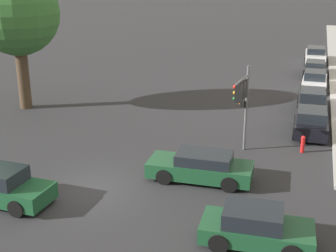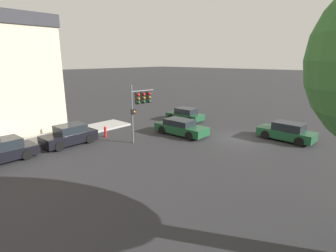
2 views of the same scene
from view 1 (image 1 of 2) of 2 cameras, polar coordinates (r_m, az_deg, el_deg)
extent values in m
plane|color=#28282B|center=(20.97, -9.08, -7.61)|extent=(300.00, 300.00, 0.00)
cylinder|color=#423323|center=(33.18, -17.22, 5.74)|extent=(0.81, 0.81, 4.32)
sphere|color=#33662D|center=(32.52, -17.96, 12.99)|extent=(5.51, 5.51, 5.51)
cylinder|color=#515456|center=(24.54, 9.50, 2.08)|extent=(0.14, 0.14, 4.54)
cylinder|color=#515456|center=(23.12, 9.04, 5.60)|extent=(0.36, 2.06, 0.10)
cube|color=black|center=(23.73, 9.32, 4.56)|extent=(0.34, 0.34, 0.90)
sphere|color=red|center=(23.71, 8.92, 5.32)|extent=(0.20, 0.20, 0.20)
sphere|color=#99660F|center=(23.78, 8.88, 4.62)|extent=(0.20, 0.20, 0.20)
sphere|color=#0F511E|center=(23.86, 8.84, 3.92)|extent=(0.20, 0.20, 0.20)
cube|color=black|center=(23.25, 8.97, 4.28)|extent=(0.34, 0.34, 0.90)
sphere|color=red|center=(23.23, 8.56, 5.05)|extent=(0.20, 0.20, 0.20)
sphere|color=#99660F|center=(23.30, 8.52, 4.33)|extent=(0.20, 0.20, 0.20)
sphere|color=#0F511E|center=(23.38, 8.48, 3.62)|extent=(0.20, 0.20, 0.20)
cube|color=black|center=(22.77, 8.60, 3.98)|extent=(0.34, 0.34, 0.90)
sphere|color=red|center=(22.74, 8.18, 4.77)|extent=(0.20, 0.20, 0.20)
sphere|color=#99660F|center=(22.82, 8.15, 4.04)|extent=(0.20, 0.20, 0.20)
sphere|color=#0F511E|center=(22.90, 8.11, 3.31)|extent=(0.20, 0.20, 0.20)
cube|color=black|center=(24.51, 9.13, 2.75)|extent=(0.26, 0.38, 0.35)
sphere|color=orange|center=(24.54, 8.82, 2.79)|extent=(0.18, 0.18, 0.18)
cube|color=#194728|center=(20.64, -19.64, -7.35)|extent=(4.36, 1.93, 0.69)
cylinder|color=black|center=(20.54, -15.23, -7.57)|extent=(0.72, 0.25, 0.71)
cylinder|color=black|center=(19.38, -17.99, -9.54)|extent=(0.72, 0.25, 0.71)
cube|color=#194728|center=(21.38, 3.91, -5.27)|extent=(4.78, 1.99, 0.67)
cube|color=black|center=(21.12, 4.45, -3.90)|extent=(2.51, 1.69, 0.48)
cylinder|color=black|center=(21.01, -0.50, -6.21)|extent=(0.73, 0.25, 0.72)
cylinder|color=black|center=(22.51, 0.69, -4.42)|extent=(0.73, 0.25, 0.72)
cylinder|color=black|center=(20.48, 7.46, -7.08)|extent=(0.73, 0.25, 0.72)
cylinder|color=black|center=(22.02, 8.09, -5.18)|extent=(0.73, 0.25, 0.72)
cube|color=#194728|center=(17.06, 10.76, -12.51)|extent=(3.99, 1.99, 0.60)
cube|color=black|center=(16.76, 10.34, -10.74)|extent=(2.11, 1.68, 0.58)
cylinder|color=black|center=(17.85, 14.89, -11.84)|extent=(0.71, 0.26, 0.70)
cylinder|color=black|center=(17.93, 7.01, -11.15)|extent=(0.71, 0.26, 0.70)
cylinder|color=black|center=(16.51, 6.19, -14.01)|extent=(0.71, 0.26, 0.70)
cube|color=black|center=(28.27, 17.04, 0.15)|extent=(1.89, 4.04, 0.74)
cube|color=black|center=(27.92, 17.17, 1.35)|extent=(1.64, 2.11, 0.60)
cylinder|color=black|center=(29.51, 15.36, 0.67)|extent=(0.23, 0.72, 0.71)
cylinder|color=black|center=(29.55, 18.67, 0.36)|extent=(0.23, 0.72, 0.71)
cylinder|color=black|center=(27.15, 15.18, -0.91)|extent=(0.23, 0.72, 0.71)
cylinder|color=black|center=(27.20, 18.77, -1.25)|extent=(0.23, 0.72, 0.71)
cube|color=black|center=(32.89, 17.15, 2.65)|extent=(1.92, 4.44, 0.64)
cube|color=black|center=(32.56, 17.25, 3.66)|extent=(1.66, 2.33, 0.64)
cylinder|color=black|center=(34.24, 15.69, 3.13)|extent=(0.23, 0.68, 0.68)
cylinder|color=black|center=(34.29, 18.55, 2.87)|extent=(0.23, 0.68, 0.68)
cylinder|color=black|center=(31.62, 15.56, 1.84)|extent=(0.23, 0.68, 0.68)
cylinder|color=black|center=(31.66, 18.66, 1.55)|extent=(0.23, 0.68, 0.68)
cube|color=silver|center=(38.68, 17.41, 5.05)|extent=(1.86, 3.99, 0.72)
cube|color=black|center=(38.37, 17.50, 5.96)|extent=(1.61, 2.08, 0.62)
cylinder|color=black|center=(39.94, 16.24, 5.26)|extent=(0.23, 0.62, 0.62)
cylinder|color=black|center=(39.92, 18.65, 5.02)|extent=(0.23, 0.62, 0.62)
cylinder|color=black|center=(37.55, 16.04, 4.43)|extent=(0.23, 0.62, 0.62)
cylinder|color=black|center=(37.53, 18.60, 4.17)|extent=(0.23, 0.62, 0.62)
cube|color=black|center=(43.45, 17.47, 6.54)|extent=(1.88, 4.22, 0.73)
cube|color=black|center=(43.17, 17.53, 7.26)|extent=(1.61, 2.21, 0.45)
cylinder|color=black|center=(44.79, 16.46, 6.71)|extent=(0.24, 0.65, 0.65)
cylinder|color=black|center=(44.75, 18.57, 6.48)|extent=(0.24, 0.65, 0.65)
cylinder|color=black|center=(42.26, 16.24, 6.02)|extent=(0.24, 0.65, 0.65)
cylinder|color=black|center=(42.22, 18.48, 5.78)|extent=(0.24, 0.65, 0.65)
cube|color=silver|center=(49.58, 17.51, 8.06)|extent=(2.04, 4.84, 0.80)
cube|color=black|center=(49.27, 17.59, 8.81)|extent=(1.74, 2.54, 0.59)
cylinder|color=black|center=(51.06, 16.45, 8.18)|extent=(0.24, 0.70, 0.69)
cylinder|color=black|center=(51.11, 18.47, 7.99)|extent=(0.24, 0.70, 0.69)
cylinder|color=black|center=(48.14, 16.43, 7.56)|extent=(0.24, 0.70, 0.69)
cylinder|color=black|center=(48.20, 18.57, 7.36)|extent=(0.24, 0.70, 0.69)
cylinder|color=red|center=(25.44, 16.08, -2.32)|extent=(0.20, 0.20, 0.75)
sphere|color=red|center=(25.29, 16.17, -1.40)|extent=(0.22, 0.22, 0.22)
camera|label=2|loc=(40.59, -9.85, 14.74)|focal=28.00mm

